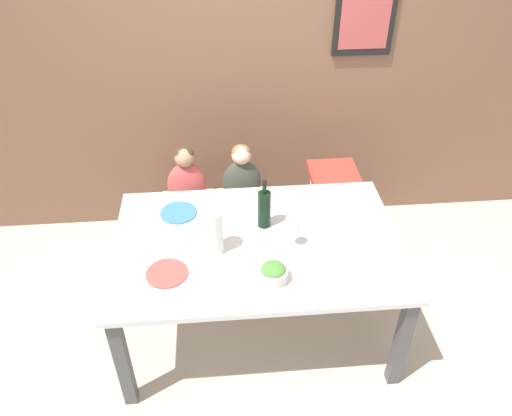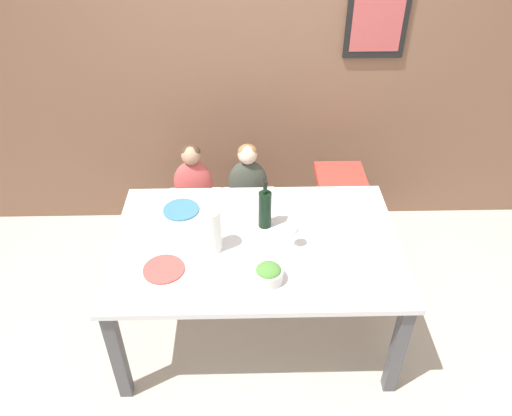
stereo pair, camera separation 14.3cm
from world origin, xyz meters
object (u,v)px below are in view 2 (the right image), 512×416
object	(u,v)px
person_child_left	(193,176)
person_child_center	(248,176)
paper_towel_roll	(211,230)
salad_bowl_large	(268,273)
chair_far_center	(248,210)
chair_far_left	(196,211)
chair_right_highchair	(339,192)
wine_glass_near	(293,230)
dinner_plate_front_left	(164,269)
dinner_plate_back_left	(181,210)
wine_bottle	(265,209)

from	to	relation	value
person_child_left	person_child_center	xyz separation A→B (m)	(0.39, 0.00, 0.00)
paper_towel_roll	salad_bowl_large	size ratio (longest dim) A/B	1.72
salad_bowl_large	chair_far_center	bearing A→B (deg)	95.31
person_child_left	person_child_center	bearing A→B (deg)	0.00
chair_far_left	chair_right_highchair	bearing A→B (deg)	0.00
wine_glass_near	dinner_plate_front_left	xyz separation A→B (m)	(-0.71, -0.18, -0.12)
chair_far_center	paper_towel_roll	size ratio (longest dim) A/B	1.72
dinner_plate_front_left	chair_right_highchair	bearing A→B (deg)	41.24
chair_far_left	chair_right_highchair	size ratio (longest dim) A/B	0.66
chair_far_center	person_child_left	xyz separation A→B (m)	(-0.39, 0.00, 0.31)
wine_glass_near	dinner_plate_back_left	bearing A→B (deg)	152.34
chair_far_center	person_child_left	world-z (taller)	person_child_left
chair_far_left	chair_far_center	bearing A→B (deg)	0.00
wine_glass_near	chair_far_center	bearing A→B (deg)	106.97
dinner_plate_front_left	chair_far_left	bearing A→B (deg)	85.58
chair_far_left	dinner_plate_back_left	bearing A→B (deg)	-94.25
chair_far_center	wine_glass_near	distance (m)	0.97
wine_bottle	paper_towel_roll	bearing A→B (deg)	-146.52
wine_bottle	paper_towel_roll	size ratio (longest dim) A/B	1.19
person_child_center	dinner_plate_back_left	xyz separation A→B (m)	(-0.42, -0.46, 0.05)
chair_right_highchair	dinner_plate_back_left	bearing A→B (deg)	-157.15
person_child_left	salad_bowl_large	bearing A→B (deg)	-65.58
wine_bottle	dinner_plate_back_left	size ratio (longest dim) A/B	1.42
chair_far_center	paper_towel_roll	world-z (taller)	paper_towel_roll
paper_towel_roll	dinner_plate_back_left	xyz separation A→B (m)	(-0.21, 0.36, -0.13)
wine_bottle	wine_glass_near	world-z (taller)	wine_bottle
person_child_left	paper_towel_roll	size ratio (longest dim) A/B	1.75
paper_towel_roll	wine_glass_near	size ratio (longest dim) A/B	1.61
chair_far_left	dinner_plate_front_left	xyz separation A→B (m)	(-0.08, -0.99, 0.36)
chair_right_highchair	dinner_plate_front_left	distance (m)	1.51
person_child_left	paper_towel_roll	world-z (taller)	paper_towel_roll
salad_bowl_large	dinner_plate_front_left	size ratio (longest dim) A/B	0.70
wine_bottle	person_child_left	bearing A→B (deg)	128.27
person_child_left	salad_bowl_large	world-z (taller)	person_child_left
paper_towel_roll	wine_glass_near	bearing A→B (deg)	1.26
chair_far_center	wine_bottle	world-z (taller)	wine_bottle
chair_far_left	dinner_plate_front_left	size ratio (longest dim) A/B	2.06
chair_far_left	wine_glass_near	bearing A→B (deg)	-51.82
person_child_left	wine_bottle	size ratio (longest dim) A/B	1.47
chair_right_highchair	wine_bottle	distance (m)	0.89
chair_far_center	wine_glass_near	size ratio (longest dim) A/B	2.77
salad_bowl_large	person_child_center	bearing A→B (deg)	95.31
chair_far_left	dinner_plate_back_left	xyz separation A→B (m)	(-0.03, -0.46, 0.36)
person_child_left	wine_bottle	distance (m)	0.80
person_child_center	paper_towel_roll	size ratio (longest dim) A/B	1.75
person_child_left	chair_right_highchair	bearing A→B (deg)	-0.04
wine_glass_near	dinner_plate_back_left	size ratio (longest dim) A/B	0.74
chair_far_center	person_child_left	bearing A→B (deg)	179.89
chair_far_left	paper_towel_roll	distance (m)	0.97
person_child_center	paper_towel_roll	world-z (taller)	paper_towel_roll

